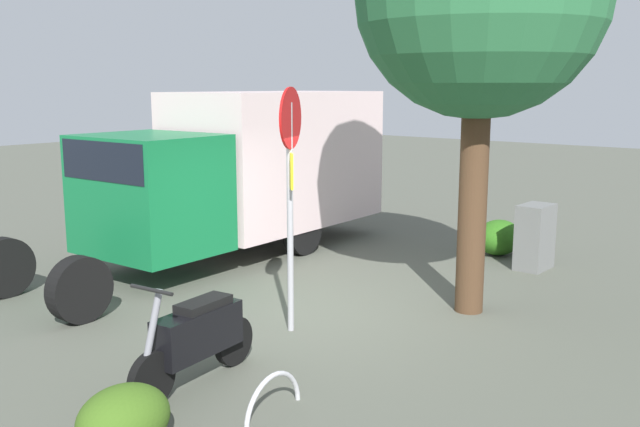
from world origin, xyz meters
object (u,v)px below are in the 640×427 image
(motorcycle, at_px, (197,336))
(stop_sign, at_px, (290,171))
(bike_rack_hoop, at_px, (273,415))
(utility_cabinet, at_px, (535,237))
(box_truck_near, at_px, (244,166))

(motorcycle, bearing_deg, stop_sign, -177.00)
(bike_rack_hoop, bearing_deg, stop_sign, -142.90)
(utility_cabinet, bearing_deg, bike_rack_hoop, 1.87)
(stop_sign, distance_m, bike_rack_hoop, 3.14)
(motorcycle, height_order, bike_rack_hoop, motorcycle)
(box_truck_near, height_order, motorcycle, box_truck_near)
(box_truck_near, relative_size, bike_rack_hoop, 9.21)
(motorcycle, relative_size, stop_sign, 0.58)
(box_truck_near, relative_size, stop_sign, 2.52)
(motorcycle, bearing_deg, box_truck_near, -146.06)
(box_truck_near, height_order, stop_sign, stop_sign)
(motorcycle, height_order, stop_sign, stop_sign)
(box_truck_near, xyz_separation_m, bike_rack_hoop, (4.56, 4.93, -1.64))
(motorcycle, xyz_separation_m, bike_rack_hoop, (0.04, 1.12, -0.52))
(box_truck_near, distance_m, motorcycle, 6.02)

